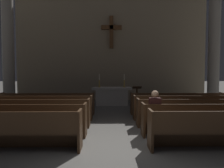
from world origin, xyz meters
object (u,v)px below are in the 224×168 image
(pew_left_row_4, at_px, (39,108))
(candlestick_left, at_px, (99,83))
(pew_left_row_2, at_px, (14,120))
(pew_left_row_5, at_px, (47,104))
(column_left_second, at_px, (8,39))
(lectern, at_px, (137,98))
(altar, at_px, (112,96))
(pew_left_row_3, at_px, (28,113))
(candlestick_right, at_px, (124,83))
(pew_right_row_5, at_px, (177,103))
(column_right_second, at_px, (214,39))
(lone_worshipper, at_px, (154,112))
(pew_right_row_4, at_px, (186,107))
(pew_right_row_2, at_px, (213,119))
(pew_right_row_3, at_px, (197,112))

(pew_left_row_4, xyz_separation_m, candlestick_left, (2.14, 3.62, 0.77))
(pew_left_row_2, height_order, pew_left_row_5, same)
(column_left_second, bearing_deg, lectern, -8.82)
(altar, relative_size, candlestick_left, 2.98)
(altar, bearing_deg, pew_left_row_2, -116.44)
(pew_left_row_3, height_order, lectern, lectern)
(pew_left_row_4, xyz_separation_m, altar, (2.84, 3.62, 0.06))
(pew_left_row_4, height_order, candlestick_right, candlestick_right)
(pew_right_row_5, xyz_separation_m, column_right_second, (2.82, 2.44, 3.19))
(lone_worshipper, bearing_deg, pew_right_row_4, 50.60)
(column_left_second, bearing_deg, altar, 1.26)
(candlestick_right, height_order, lone_worshipper, candlestick_right)
(column_left_second, bearing_deg, pew_right_row_5, -16.02)
(column_right_second, distance_m, altar, 6.47)
(pew_left_row_5, distance_m, pew_right_row_2, 6.50)
(pew_right_row_5, height_order, lone_worshipper, lone_worshipper)
(pew_left_row_3, height_order, lone_worshipper, lone_worshipper)
(column_right_second, bearing_deg, pew_right_row_3, -121.85)
(pew_left_row_5, xyz_separation_m, column_left_second, (-2.82, 2.44, 3.19))
(pew_right_row_2, bearing_deg, altar, 116.44)
(pew_right_row_2, bearing_deg, pew_left_row_3, 169.54)
(pew_right_row_3, xyz_separation_m, lectern, (-1.58, 3.47, 0.07))
(column_right_second, xyz_separation_m, lone_worshipper, (-4.51, -5.55, -2.97))
(pew_right_row_3, height_order, pew_right_row_4, same)
(pew_left_row_2, distance_m, pew_left_row_3, 1.05)
(pew_left_row_3, bearing_deg, candlestick_left, 65.34)
(pew_right_row_2, xyz_separation_m, column_left_second, (-8.51, 5.59, 3.19))
(pew_right_row_3, relative_size, candlestick_right, 5.54)
(column_left_second, bearing_deg, pew_left_row_4, -51.06)
(column_right_second, distance_m, lone_worshipper, 7.75)
(pew_left_row_3, relative_size, pew_right_row_2, 1.00)
(column_right_second, bearing_deg, pew_left_row_3, -151.90)
(pew_left_row_3, xyz_separation_m, lectern, (4.10, 3.47, 0.07))
(column_left_second, distance_m, lone_worshipper, 9.28)
(pew_right_row_5, bearing_deg, pew_right_row_2, -90.00)
(pew_right_row_4, xyz_separation_m, pew_right_row_5, (0.00, 1.05, 0.00))
(column_right_second, bearing_deg, candlestick_left, 178.87)
(pew_left_row_3, relative_size, pew_right_row_5, 1.00)
(altar, xyz_separation_m, lectern, (1.26, -1.20, 0.01))
(candlestick_left, distance_m, lone_worshipper, 6.00)
(altar, height_order, lectern, lectern)
(candlestick_right, bearing_deg, pew_right_row_2, -69.46)
(pew_left_row_4, distance_m, altar, 4.60)
(column_right_second, bearing_deg, pew_left_row_2, -146.68)
(pew_right_row_3, relative_size, pew_right_row_5, 1.00)
(pew_left_row_2, distance_m, pew_left_row_5, 3.15)
(pew_left_row_4, bearing_deg, pew_left_row_5, 90.00)
(pew_left_row_3, height_order, column_right_second, column_right_second)
(pew_left_row_5, relative_size, altar, 1.86)
(pew_left_row_5, distance_m, pew_right_row_4, 5.78)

